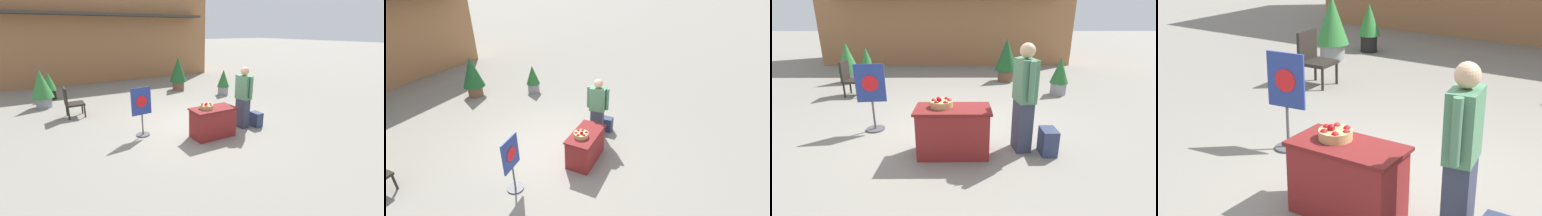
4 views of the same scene
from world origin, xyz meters
The scene contains 12 objects.
ground_plane centered at (0.00, 0.00, 0.00)m, with size 120.00×120.00×0.00m, color gray.
storefront_building centered at (-0.61, 10.20, 2.75)m, with size 12.03×5.37×5.49m.
display_table centered at (0.00, -0.93, 0.39)m, with size 1.16×0.61×0.78m.
apple_basket centered at (-0.17, -0.88, 0.84)m, with size 0.35×0.35×0.16m.
person_visitor centered at (1.12, -0.78, 0.89)m, with size 0.31×0.61×1.74m.
backpack centered at (1.51, -0.94, 0.21)m, with size 0.24×0.34×0.42m.
poster_board centered at (-1.57, 0.04, 0.70)m, with size 0.54×0.36×1.30m.
patio_chair centered at (-3.04, 2.58, 0.53)m, with size 0.57×0.57×0.98m.
potted_plant_near_right centered at (1.70, 4.44, 0.84)m, with size 0.79×0.79×1.51m.
potted_plant_near_left centered at (2.95, 2.63, 0.57)m, with size 0.52×0.52×1.07m.
potted_plant_far_right centered at (-3.55, 5.36, 0.62)m, with size 0.51×0.51×1.10m.
potted_plant_far_left centered at (-3.80, 4.26, 0.76)m, with size 0.72×0.72×1.37m.
Camera 3 is at (0.14, -4.65, 2.02)m, focal length 24.00 mm.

